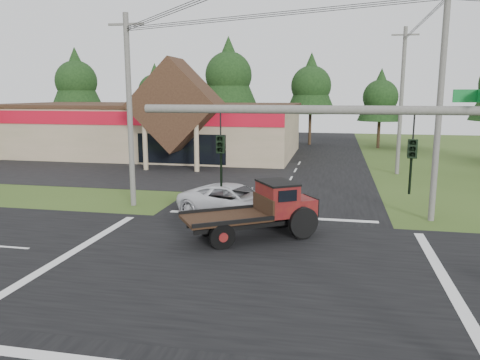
# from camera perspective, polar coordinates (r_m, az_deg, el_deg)

# --- Properties ---
(ground) EXTENTS (120.00, 120.00, 0.00)m
(ground) POSITION_cam_1_polar(r_m,az_deg,el_deg) (17.66, 0.52, -10.34)
(ground) COLOR #354B1B
(ground) RESTS_ON ground
(road_ns) EXTENTS (12.00, 120.00, 0.02)m
(road_ns) POSITION_cam_1_polar(r_m,az_deg,el_deg) (17.65, 0.52, -10.31)
(road_ns) COLOR black
(road_ns) RESTS_ON ground
(road_ew) EXTENTS (120.00, 12.00, 0.02)m
(road_ew) POSITION_cam_1_polar(r_m,az_deg,el_deg) (17.65, 0.52, -10.30)
(road_ew) COLOR black
(road_ew) RESTS_ON ground
(parking_apron) EXTENTS (28.00, 14.00, 0.02)m
(parking_apron) POSITION_cam_1_polar(r_m,az_deg,el_deg) (39.65, -14.22, 1.12)
(parking_apron) COLOR black
(parking_apron) RESTS_ON ground
(cvs_building) EXTENTS (30.40, 18.20, 9.19)m
(cvs_building) POSITION_cam_1_polar(r_m,az_deg,el_deg) (49.62, -10.85, 6.31)
(cvs_building) COLOR #998B68
(cvs_building) RESTS_ON ground
(utility_pole_nw) EXTENTS (2.00, 0.30, 10.50)m
(utility_pole_nw) POSITION_cam_1_polar(r_m,az_deg,el_deg) (26.65, -13.31, 8.32)
(utility_pole_nw) COLOR #595651
(utility_pole_nw) RESTS_ON ground
(utility_pole_ne) EXTENTS (2.00, 0.30, 11.50)m
(utility_pole_ne) POSITION_cam_1_polar(r_m,az_deg,el_deg) (24.67, 23.19, 8.77)
(utility_pole_ne) COLOR #595651
(utility_pole_ne) RESTS_ON ground
(utility_pole_n) EXTENTS (2.00, 0.30, 11.20)m
(utility_pole_n) POSITION_cam_1_polar(r_m,az_deg,el_deg) (38.50, 19.06, 9.16)
(utility_pole_n) COLOR #595651
(utility_pole_n) RESTS_ON ground
(tree_row_a) EXTENTS (6.72, 6.72, 12.12)m
(tree_row_a) POSITION_cam_1_polar(r_m,az_deg,el_deg) (65.27, -19.35, 11.52)
(tree_row_a) COLOR #332316
(tree_row_a) RESTS_ON ground
(tree_row_b) EXTENTS (5.60, 5.60, 10.10)m
(tree_row_b) POSITION_cam_1_polar(r_m,az_deg,el_deg) (62.63, -10.30, 10.77)
(tree_row_b) COLOR #332316
(tree_row_b) RESTS_ON ground
(tree_row_c) EXTENTS (7.28, 7.28, 13.13)m
(tree_row_c) POSITION_cam_1_polar(r_m,az_deg,el_deg) (58.73, -1.40, 12.92)
(tree_row_c) COLOR #332316
(tree_row_c) RESTS_ON ground
(tree_row_d) EXTENTS (6.16, 6.16, 11.11)m
(tree_row_d) POSITION_cam_1_polar(r_m,az_deg,el_deg) (58.28, 8.66, 11.51)
(tree_row_d) COLOR #332316
(tree_row_d) RESTS_ON ground
(tree_row_e) EXTENTS (5.04, 5.04, 9.09)m
(tree_row_e) POSITION_cam_1_polar(r_m,az_deg,el_deg) (56.40, 16.77, 9.85)
(tree_row_e) COLOR #332316
(tree_row_e) RESTS_ON ground
(antique_flatbed_truck) EXTENTS (6.25, 5.14, 2.49)m
(antique_flatbed_truck) POSITION_cam_1_polar(r_m,az_deg,el_deg) (20.47, 1.53, -3.73)
(antique_flatbed_truck) COLOR #520B12
(antique_flatbed_truck) RESTS_ON ground
(white_pickup) EXTENTS (6.47, 4.35, 1.65)m
(white_pickup) POSITION_cam_1_polar(r_m,az_deg,el_deg) (24.10, -0.62, -2.57)
(white_pickup) COLOR silver
(white_pickup) RESTS_ON ground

